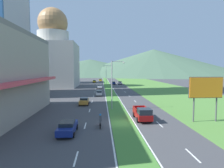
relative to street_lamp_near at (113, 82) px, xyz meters
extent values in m
plane|color=#424244|center=(0.66, -9.40, -5.25)|extent=(600.00, 600.00, 0.00)
cube|color=#477F33|center=(0.66, 50.60, -5.22)|extent=(3.20, 240.00, 0.06)
cube|color=#518438|center=(21.26, 50.60, -5.22)|extent=(24.00, 240.00, 0.06)
cube|color=silver|center=(-4.44, -19.85, -5.24)|extent=(0.16, 2.80, 0.01)
cube|color=silver|center=(-4.44, -10.29, -5.24)|extent=(0.16, 2.80, 0.01)
cube|color=silver|center=(-4.44, -0.74, -5.24)|extent=(0.16, 2.80, 0.01)
cube|color=silver|center=(-4.44, 8.81, -5.24)|extent=(0.16, 2.80, 0.01)
cube|color=silver|center=(-4.44, 18.37, -5.24)|extent=(0.16, 2.80, 0.01)
cube|color=silver|center=(-4.44, 27.92, -5.24)|extent=(0.16, 2.80, 0.01)
cube|color=silver|center=(-4.44, 37.47, -5.24)|extent=(0.16, 2.80, 0.01)
cube|color=silver|center=(-4.44, 47.03, -5.24)|extent=(0.16, 2.80, 0.01)
cube|color=silver|center=(-4.44, 56.58, -5.24)|extent=(0.16, 2.80, 0.01)
cube|color=silver|center=(-4.44, 66.14, -5.24)|extent=(0.16, 2.80, 0.01)
cube|color=silver|center=(-4.44, 75.69, -5.24)|extent=(0.16, 2.80, 0.01)
cube|color=silver|center=(-4.44, 85.24, -5.24)|extent=(0.16, 2.80, 0.01)
cube|color=silver|center=(-4.44, 94.80, -5.24)|extent=(0.16, 2.80, 0.01)
cube|color=silver|center=(5.76, -19.85, -5.24)|extent=(0.16, 2.80, 0.01)
cube|color=silver|center=(5.76, -10.29, -5.24)|extent=(0.16, 2.80, 0.01)
cube|color=silver|center=(5.76, -0.74, -5.24)|extent=(0.16, 2.80, 0.01)
cube|color=silver|center=(5.76, 8.81, -5.24)|extent=(0.16, 2.80, 0.01)
cube|color=silver|center=(5.76, 18.37, -5.24)|extent=(0.16, 2.80, 0.01)
cube|color=silver|center=(5.76, 27.92, -5.24)|extent=(0.16, 2.80, 0.01)
cube|color=silver|center=(5.76, 37.47, -5.24)|extent=(0.16, 2.80, 0.01)
cube|color=silver|center=(5.76, 47.03, -5.24)|extent=(0.16, 2.80, 0.01)
cube|color=silver|center=(5.76, 56.58, -5.24)|extent=(0.16, 2.80, 0.01)
cube|color=silver|center=(5.76, 66.14, -5.24)|extent=(0.16, 2.80, 0.01)
cube|color=silver|center=(5.76, 75.69, -5.24)|extent=(0.16, 2.80, 0.01)
cube|color=silver|center=(5.76, 85.24, -5.24)|extent=(0.16, 2.80, 0.01)
cube|color=silver|center=(5.76, 94.80, -5.24)|extent=(0.16, 2.80, 0.01)
cube|color=silver|center=(-1.09, 50.60, -5.24)|extent=(0.16, 240.00, 0.01)
cube|color=silver|center=(2.41, 50.60, -5.24)|extent=(0.16, 240.00, 0.01)
cube|color=#D83847|center=(-13.36, -8.17, 0.54)|extent=(2.82, 27.12, 0.64)
cube|color=#B7B2A8|center=(-22.88, 49.05, 4.11)|extent=(19.95, 19.95, 18.73)
cylinder|color=beige|center=(-22.88, 49.05, 15.99)|extent=(13.20, 13.20, 5.03)
sphere|color=#B27F4C|center=(-22.88, 49.05, 22.28)|extent=(12.57, 12.57, 12.57)
cube|color=silver|center=(-31.50, 72.32, 4.76)|extent=(16.40, 16.40, 20.02)
cone|color=#47664C|center=(-118.80, 229.63, 13.27)|extent=(225.33, 225.33, 37.04)
cone|color=#47664C|center=(-17.82, 233.53, 5.63)|extent=(203.14, 203.14, 21.77)
cone|color=#47664C|center=(69.55, 224.48, 12.31)|extent=(232.57, 232.57, 35.12)
cylinder|color=#99999E|center=(-0.27, -0.02, -0.66)|extent=(0.18, 0.18, 9.18)
cylinder|color=#99999E|center=(0.85, 0.07, 3.78)|extent=(2.25, 0.29, 0.10)
ellipsoid|color=silver|center=(1.97, 0.17, 3.58)|extent=(0.56, 0.28, 0.20)
cylinder|color=#99999E|center=(1.35, 30.45, -0.71)|extent=(0.18, 0.18, 9.08)
cylinder|color=#99999E|center=(0.03, 30.35, 3.68)|extent=(2.65, 0.29, 0.10)
ellipsoid|color=silver|center=(-1.29, 30.25, 3.48)|extent=(0.56, 0.28, 0.20)
cylinder|color=#99999E|center=(0.24, 60.91, -0.70)|extent=(0.18, 0.18, 9.10)
cylinder|color=#99999E|center=(1.76, 60.90, 3.70)|extent=(3.05, 0.13, 0.10)
ellipsoid|color=silver|center=(3.29, 60.88, 3.50)|extent=(0.56, 0.28, 0.20)
cylinder|color=#4C4C51|center=(10.95, -9.43, -3.47)|extent=(0.20, 0.20, 3.57)
cylinder|color=#4C4C51|center=(14.29, -9.43, -3.47)|extent=(0.20, 0.20, 3.57)
cube|color=orange|center=(12.62, -9.53, -0.26)|extent=(4.78, 0.16, 2.84)
cube|color=#4C4C51|center=(12.62, -9.41, -0.26)|extent=(4.98, 0.08, 3.04)
cube|color=yellow|center=(-2.81, 87.38, -4.56)|extent=(1.83, 4.26, 0.74)
cube|color=black|center=(-2.81, 87.21, -3.98)|extent=(1.57, 1.87, 0.44)
cylinder|color=black|center=(-3.69, 88.70, -4.93)|extent=(0.22, 0.64, 0.64)
cylinder|color=black|center=(-1.94, 88.70, -4.93)|extent=(0.22, 0.64, 0.64)
cylinder|color=black|center=(-3.69, 86.06, -4.93)|extent=(0.22, 0.64, 0.64)
cylinder|color=black|center=(-1.94, 86.06, -4.93)|extent=(0.22, 0.64, 0.64)
cube|color=silver|center=(-2.85, 40.92, -4.59)|extent=(1.90, 4.47, 0.67)
cube|color=black|center=(-2.85, 40.74, -4.03)|extent=(1.63, 1.97, 0.47)
cylinder|color=black|center=(-3.76, 42.31, -4.93)|extent=(0.22, 0.64, 0.64)
cylinder|color=black|center=(-1.94, 42.31, -4.93)|extent=(0.22, 0.64, 0.64)
cylinder|color=black|center=(-3.76, 39.54, -4.93)|extent=(0.22, 0.64, 0.64)
cylinder|color=black|center=(-1.94, 39.54, -4.93)|extent=(0.22, 0.64, 0.64)
cube|color=navy|center=(3.89, 60.69, -4.61)|extent=(1.88, 4.33, 0.65)
cube|color=black|center=(3.89, 60.86, -4.05)|extent=(1.62, 1.90, 0.47)
cylinder|color=black|center=(4.80, 59.34, -4.93)|extent=(0.22, 0.64, 0.64)
cylinder|color=black|center=(2.99, 59.34, -4.93)|extent=(0.22, 0.64, 0.64)
cylinder|color=black|center=(4.80, 62.03, -4.93)|extent=(0.22, 0.64, 0.64)
cylinder|color=black|center=(2.99, 62.03, -4.93)|extent=(0.22, 0.64, 0.64)
cube|color=#C6842D|center=(-5.95, 5.18, -4.54)|extent=(1.88, 4.03, 0.78)
cube|color=black|center=(-5.95, 5.02, -3.94)|extent=(1.61, 1.77, 0.43)
cylinder|color=black|center=(-6.85, 6.43, -4.93)|extent=(0.22, 0.64, 0.64)
cylinder|color=black|center=(-5.05, 6.43, -4.93)|extent=(0.22, 0.64, 0.64)
cylinder|color=black|center=(-6.85, 3.93, -4.93)|extent=(0.22, 0.64, 0.64)
cylinder|color=black|center=(-5.05, 3.93, -4.93)|extent=(0.22, 0.64, 0.64)
cube|color=navy|center=(-6.27, -13.34, -4.56)|extent=(1.86, 4.76, 0.74)
cube|color=black|center=(-6.27, -13.53, -3.98)|extent=(1.60, 2.09, 0.42)
cylinder|color=black|center=(-7.16, -11.87, -4.93)|extent=(0.22, 0.64, 0.64)
cylinder|color=black|center=(-5.38, -11.87, -4.93)|extent=(0.22, 0.64, 0.64)
cylinder|color=black|center=(-7.16, -14.82, -4.93)|extent=(0.22, 0.64, 0.64)
cylinder|color=black|center=(-5.38, -14.82, -4.93)|extent=(0.22, 0.64, 0.64)
cube|color=#B2B2B7|center=(-2.90, 19.45, -4.60)|extent=(1.76, 4.71, 0.67)
cube|color=black|center=(-2.90, 19.26, -4.04)|extent=(1.51, 2.07, 0.46)
cylinder|color=black|center=(-3.75, 20.91, -4.93)|extent=(0.22, 0.64, 0.64)
cylinder|color=black|center=(-2.06, 20.91, -4.93)|extent=(0.22, 0.64, 0.64)
cylinder|color=black|center=(-3.75, 17.99, -4.93)|extent=(0.22, 0.64, 0.64)
cylinder|color=black|center=(-2.06, 17.99, -4.93)|extent=(0.22, 0.64, 0.64)
cube|color=yellow|center=(-6.28, 74.71, -4.60)|extent=(1.77, 4.09, 0.66)
cube|color=black|center=(-6.28, 74.54, -4.03)|extent=(1.52, 1.80, 0.48)
cylinder|color=black|center=(-7.13, 75.97, -4.93)|extent=(0.22, 0.64, 0.64)
cylinder|color=black|center=(-5.44, 75.97, -4.93)|extent=(0.22, 0.64, 0.64)
cylinder|color=black|center=(-7.13, 73.44, -4.93)|extent=(0.22, 0.64, 0.64)
cylinder|color=black|center=(-5.44, 73.44, -4.93)|extent=(0.22, 0.64, 0.64)
cube|color=#B2B2B7|center=(7.23, 61.13, -4.57)|extent=(1.77, 4.73, 0.73)
cube|color=black|center=(7.23, 61.32, -3.94)|extent=(1.52, 2.08, 0.53)
cylinder|color=black|center=(8.08, 59.66, -4.93)|extent=(0.22, 0.64, 0.64)
cylinder|color=black|center=(6.38, 59.66, -4.93)|extent=(0.22, 0.64, 0.64)
cylinder|color=black|center=(8.08, 62.60, -4.93)|extent=(0.22, 0.64, 0.64)
cylinder|color=black|center=(6.38, 62.60, -4.93)|extent=(0.22, 0.64, 0.64)
cube|color=maroon|center=(3.87, -7.66, -4.45)|extent=(2.00, 5.40, 0.80)
cube|color=black|center=(3.87, -9.26, -3.65)|extent=(1.84, 2.00, 0.80)
cube|color=maroon|center=(4.81, -6.56, -3.83)|extent=(0.10, 3.20, 0.44)
cube|color=maroon|center=(2.93, -6.56, -3.83)|extent=(0.10, 3.20, 0.44)
cube|color=maroon|center=(3.87, -5.01, -3.83)|extent=(1.84, 0.10, 0.44)
cylinder|color=black|center=(4.83, -9.28, -4.85)|extent=(0.26, 0.80, 0.80)
cylinder|color=black|center=(2.91, -9.28, -4.85)|extent=(0.26, 0.80, 0.80)
cylinder|color=black|center=(4.83, -6.04, -4.85)|extent=(0.26, 0.80, 0.80)
cylinder|color=black|center=(2.91, -6.04, -4.85)|extent=(0.26, 0.80, 0.80)
cylinder|color=black|center=(-2.42, -10.42, -4.95)|extent=(0.10, 0.60, 0.60)
cylinder|color=black|center=(-2.42, -11.82, -4.95)|extent=(0.12, 0.60, 0.60)
cube|color=black|center=(-2.42, -11.12, -4.78)|extent=(0.20, 1.12, 0.25)
ellipsoid|color=black|center=(-2.42, -10.92, -4.42)|extent=(0.24, 0.44, 0.24)
cube|color=#4C4C51|center=(-2.42, -11.22, -4.05)|extent=(0.36, 0.28, 0.70)
sphere|color=blue|center=(-2.42, -11.17, -3.58)|extent=(0.26, 0.26, 0.26)
camera|label=1|loc=(-2.26, -35.71, 2.30)|focal=30.63mm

